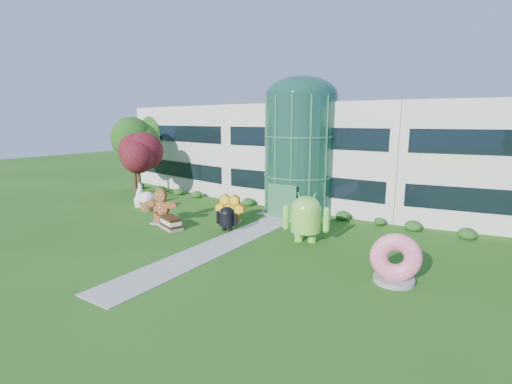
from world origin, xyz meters
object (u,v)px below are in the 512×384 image
Objects in this scene: android_green at (306,215)px; donut at (395,257)px; android_black at (227,217)px; gingerbread at (161,206)px.

donut is at bearing -46.41° from android_green.
android_black is 12.39m from donut.
gingerbread reaches higher than donut.
donut reaches higher than android_black.
android_black is at bearing 150.72° from donut.
gingerbread reaches higher than android_black.
android_green is 5.91m from android_black.
android_green is at bearing 134.72° from donut.
android_black is 0.70× the size of gingerbread.
android_green is 11.34m from gingerbread.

